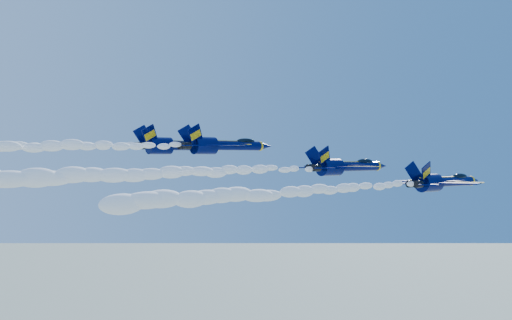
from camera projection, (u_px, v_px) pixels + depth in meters
jet_lead at (443, 182)px, 84.41m from camera, size 16.94×13.90×6.30m
smoke_trail_jet_lead at (292, 192)px, 66.27m from camera, size 44.89×2.16×1.94m
jet_second at (346, 166)px, 86.07m from camera, size 16.75×13.74×6.23m
smoke_trail_jet_second at (173, 173)px, 67.98m from camera, size 44.89×2.13×1.92m
jet_third at (223, 145)px, 85.74m from camera, size 16.69×13.69×6.20m
smoke_trail_jet_third at (17, 146)px, 67.67m from camera, size 44.89×2.13×1.91m
jet_fourth at (179, 145)px, 87.81m from camera, size 16.84×13.82×6.26m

